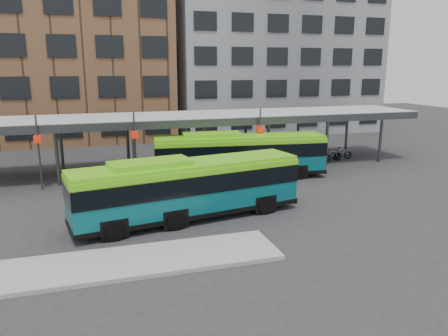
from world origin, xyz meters
TOP-DOWN VIEW (x-y plane):
  - ground at (0.00, 0.00)m, footprint 120.00×120.00m
  - boarding_island at (-5.50, -3.00)m, footprint 14.00×3.00m
  - canopy at (-0.06, 12.87)m, footprint 40.00×6.53m
  - building_brick at (-10.00, 32.00)m, footprint 26.00×14.00m
  - building_grey at (16.00, 32.00)m, footprint 24.00×14.00m
  - bus_front at (-1.22, 1.55)m, footprint 12.18×4.58m
  - bus_rear at (4.13, 8.86)m, footprint 12.17×3.81m
  - bike_rack at (12.89, 12.10)m, footprint 5.38×1.31m

SIDE VIEW (x-z plane):
  - ground at x=0.00m, z-range 0.00..0.00m
  - boarding_island at x=-5.50m, z-range 0.00..0.18m
  - bike_rack at x=12.89m, z-range -0.05..1.00m
  - bus_front at x=-1.22m, z-range 0.07..3.35m
  - bus_rear at x=4.13m, z-range 0.07..3.37m
  - canopy at x=-0.06m, z-range 1.51..6.31m
  - building_grey at x=16.00m, z-range 0.00..20.00m
  - building_brick at x=-10.00m, z-range 0.00..22.00m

